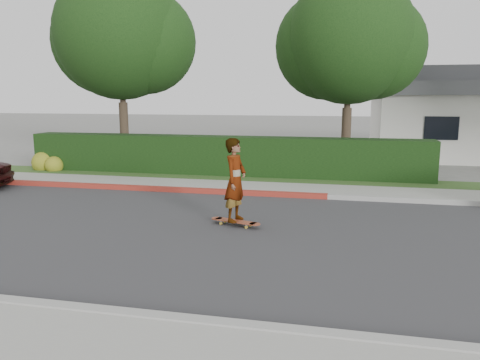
{
  "coord_description": "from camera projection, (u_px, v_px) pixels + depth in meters",
  "views": [
    {
      "loc": [
        1.33,
        -9.49,
        3.0
      ],
      "look_at": [
        -1.0,
        1.24,
        1.0
      ],
      "focal_mm": 35.0,
      "sensor_mm": 36.0,
      "label": 1
    }
  ],
  "objects": [
    {
      "name": "road",
      "position": [
        274.0,
        238.0,
        9.94
      ],
      "size": [
        60.0,
        8.0,
        0.01
      ],
      "primitive_type": "cube",
      "color": "#2D2D30",
      "rests_on": "ground"
    },
    {
      "name": "flowering_shrub",
      "position": [
        47.0,
        164.0,
        18.45
      ],
      "size": [
        1.4,
        1.0,
        0.9
      ],
      "color": "#2D4C19",
      "rests_on": "ground"
    },
    {
      "name": "curb_red_section",
      "position": [
        137.0,
        188.0,
        14.91
      ],
      "size": [
        12.0,
        0.21,
        0.15
      ],
      "primitive_type": "cube",
      "color": "maroon",
      "rests_on": "ground"
    },
    {
      "name": "tree_left",
      "position": [
        122.0,
        38.0,
        18.92
      ],
      "size": [
        5.99,
        5.21,
        8.0
      ],
      "color": "#33261C",
      "rests_on": "ground"
    },
    {
      "name": "skateboard",
      "position": [
        235.0,
        221.0,
        10.84
      ],
      "size": [
        1.28,
        0.6,
        0.12
      ],
      "rotation": [
        0.0,
        0.0,
        -0.29
      ],
      "color": "#AD8C2F",
      "rests_on": "ground"
    },
    {
      "name": "sidewalk_far",
      "position": [
        296.0,
        190.0,
        14.74
      ],
      "size": [
        60.0,
        1.6,
        0.12
      ],
      "primitive_type": "cube",
      "color": "gray",
      "rests_on": "ground"
    },
    {
      "name": "hedge",
      "position": [
        221.0,
        157.0,
        17.35
      ],
      "size": [
        15.0,
        1.0,
        1.5
      ],
      "primitive_type": "cube",
      "color": "black",
      "rests_on": "ground"
    },
    {
      "name": "planting_strip",
      "position": [
        301.0,
        181.0,
        16.28
      ],
      "size": [
        60.0,
        1.6,
        0.1
      ],
      "primitive_type": "cube",
      "color": "#2D4C1E",
      "rests_on": "ground"
    },
    {
      "name": "curb_far",
      "position": [
        293.0,
        195.0,
        13.87
      ],
      "size": [
        60.0,
        0.2,
        0.15
      ],
      "primitive_type": "cube",
      "color": "#9E9E99",
      "rests_on": "ground"
    },
    {
      "name": "tree_center",
      "position": [
        349.0,
        44.0,
        17.58
      ],
      "size": [
        5.66,
        4.84,
        7.44
      ],
      "color": "#33261C",
      "rests_on": "ground"
    },
    {
      "name": "curb_near",
      "position": [
        228.0,
        327.0,
        5.98
      ],
      "size": [
        60.0,
        0.2,
        0.15
      ],
      "primitive_type": "cube",
      "color": "#9E9E99",
      "rests_on": "ground"
    },
    {
      "name": "skateboarder",
      "position": [
        235.0,
        180.0,
        10.66
      ],
      "size": [
        0.59,
        0.78,
        1.92
      ],
      "primitive_type": "imported",
      "rotation": [
        0.0,
        0.0,
        1.36
      ],
      "color": "white",
      "rests_on": "skateboard"
    },
    {
      "name": "ground",
      "position": [
        274.0,
        238.0,
        9.94
      ],
      "size": [
        120.0,
        120.0,
        0.0
      ],
      "primitive_type": "plane",
      "color": "slate",
      "rests_on": "ground"
    },
    {
      "name": "house",
      "position": [
        479.0,
        113.0,
        23.27
      ],
      "size": [
        10.6,
        8.6,
        4.3
      ],
      "color": "beige",
      "rests_on": "ground"
    }
  ]
}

